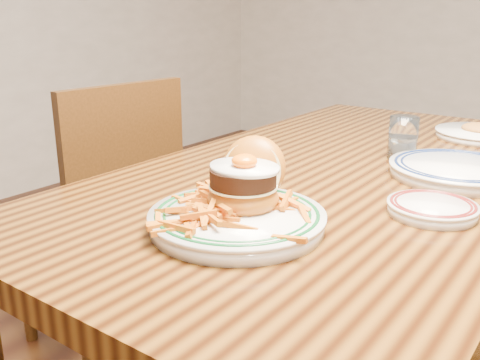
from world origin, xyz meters
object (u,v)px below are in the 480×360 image
Objects in this scene: table at (346,201)px; main_plate at (240,203)px; chair_left at (107,213)px; side_plate at (432,207)px.

main_plate is (0.01, -0.44, 0.13)m from table.
chair_left is (-0.77, -0.10, -0.18)m from table.
main_plate is at bearing -18.87° from chair_left.
side_plate is at bearing 24.09° from main_plate.
chair_left reaches higher than side_plate.
table is 0.46m from main_plate.
table is 5.01× the size of main_plate.
chair_left is 2.84× the size of main_plate.
main_plate is at bearing -123.74° from side_plate.
side_plate is (0.25, 0.24, -0.03)m from main_plate.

